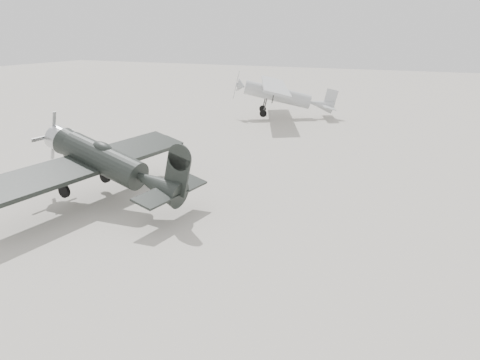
% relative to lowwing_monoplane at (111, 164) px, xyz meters
% --- Properties ---
extents(ground, '(160.00, 160.00, 0.00)m').
position_rel_lowwing_monoplane_xyz_m(ground, '(3.59, 0.07, -1.85)').
color(ground, gray).
rests_on(ground, ground).
extents(lowwing_monoplane, '(7.74, 10.83, 3.49)m').
position_rel_lowwing_monoplane_xyz_m(lowwing_monoplane, '(0.00, 0.00, 0.00)').
color(lowwing_monoplane, black).
rests_on(lowwing_monoplane, ground).
extents(highwing_monoplane, '(9.08, 12.07, 3.50)m').
position_rel_lowwing_monoplane_xyz_m(highwing_monoplane, '(-0.73, 23.40, 0.34)').
color(highwing_monoplane, '#A7AAAC').
rests_on(highwing_monoplane, ground).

